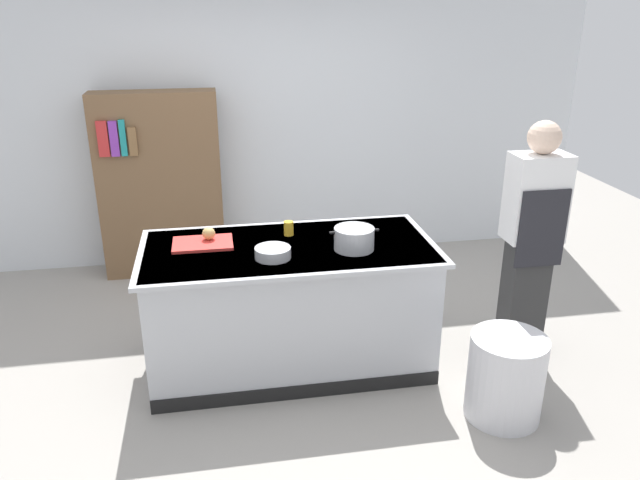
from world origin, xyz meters
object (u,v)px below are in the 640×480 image
(mixing_bowl, at_px, (273,253))
(person_chef, at_px, (531,237))
(stock_pot, at_px, (354,239))
(bookshelf, at_px, (160,185))
(juice_cup, at_px, (289,228))
(trash_bin, at_px, (505,377))
(onion, at_px, (209,233))

(mixing_bowl, relative_size, person_chef, 0.14)
(stock_pot, distance_m, person_chef, 1.25)
(stock_pot, xyz_separation_m, bookshelf, (-1.37, 1.93, -0.12))
(mixing_bowl, xyz_separation_m, bookshelf, (-0.83, 1.98, -0.08))
(stock_pot, bearing_deg, juice_cup, 139.47)
(trash_bin, distance_m, bookshelf, 3.47)
(onion, relative_size, trash_bin, 0.16)
(juice_cup, height_order, person_chef, person_chef)
(onion, xyz_separation_m, mixing_bowl, (0.40, -0.35, -0.03))
(onion, bearing_deg, bookshelf, 104.72)
(onion, height_order, stock_pot, stock_pot)
(mixing_bowl, distance_m, juice_cup, 0.42)
(stock_pot, relative_size, bookshelf, 0.20)
(person_chef, bearing_deg, juice_cup, 76.28)
(onion, bearing_deg, mixing_bowl, -41.12)
(mixing_bowl, height_order, trash_bin, mixing_bowl)
(juice_cup, height_order, trash_bin, juice_cup)
(onion, height_order, bookshelf, bookshelf)
(stock_pot, xyz_separation_m, person_chef, (1.25, -0.04, -0.06))
(mixing_bowl, xyz_separation_m, trash_bin, (1.35, -0.65, -0.66))
(juice_cup, xyz_separation_m, trash_bin, (1.20, -1.05, -0.67))
(trash_bin, height_order, bookshelf, bookshelf)
(mixing_bowl, distance_m, person_chef, 1.79)
(onion, distance_m, juice_cup, 0.55)
(person_chef, bearing_deg, trash_bin, 145.95)
(person_chef, bearing_deg, mixing_bowl, 89.67)
(juice_cup, bearing_deg, bookshelf, 121.66)
(onion, relative_size, mixing_bowl, 0.38)
(stock_pot, distance_m, juice_cup, 0.52)
(juice_cup, xyz_separation_m, bookshelf, (-0.98, 1.59, -0.10))
(person_chef, relative_size, bookshelf, 1.01)
(stock_pot, distance_m, mixing_bowl, 0.55)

